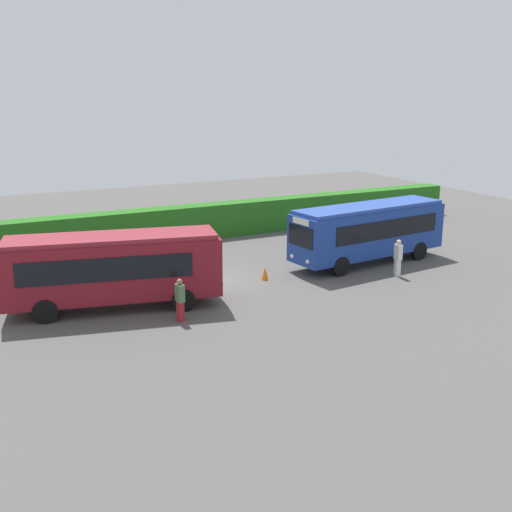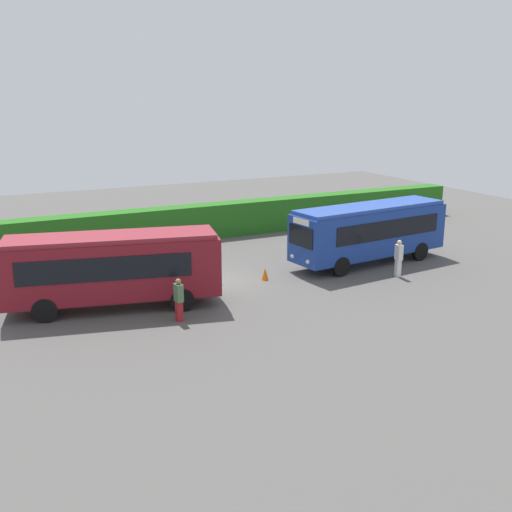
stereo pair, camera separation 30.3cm
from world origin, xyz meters
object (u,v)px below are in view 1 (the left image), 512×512
Objects in this scene: bus_maroon at (113,267)px; person_center at (180,299)px; bus_blue at (368,230)px; traffic_cone at (265,274)px; person_left at (80,270)px; person_right at (185,269)px; person_far at (398,257)px.

bus_maroon is 5.17× the size of person_center.
traffic_cone is at bearing -4.04° from bus_blue.
person_center reaches higher than person_left.
person_right is 3.22× the size of traffic_cone.
bus_blue is 12.59m from person_center.
person_right is 4.12m from traffic_cone.
bus_maroon is 13.98m from bus_blue.
person_center is at bearing -131.68° from person_left.
bus_blue is 4.82× the size of person_right.
person_left is 4.98m from person_right.
bus_blue is 5.55× the size of person_left.
bus_maroon is 4.92× the size of person_far.
person_far is 6.70m from traffic_cone.
person_right is 10.60m from person_far.
bus_maroon reaches higher than person_left.
bus_maroon is 7.79m from traffic_cone.
person_left is 0.90× the size of person_far.
person_far reaches higher than person_center.
person_left is 6.81m from person_center.
person_right is at bearing 28.29° from bus_maroon.
person_center is 4.02m from person_right.
person_far is at bearing -177.38° from person_right.
person_left is 8.79m from traffic_cone.
bus_blue is 4.98× the size of person_far.
person_right is at bearing -6.13° from bus_blue.
traffic_cone is at bearing -166.02° from person_right.
bus_blue reaches higher than person_far.
bus_maroon is at bearing -2.07° from bus_blue.
person_right is at bearing 172.18° from person_far.
person_far is (13.79, -1.74, -0.84)m from bus_maroon.
person_center is (2.63, -6.28, 0.06)m from person_left.
person_center is 6.66m from traffic_cone.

